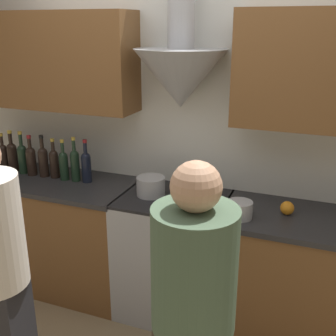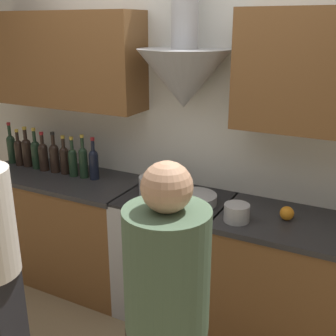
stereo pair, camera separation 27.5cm
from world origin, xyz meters
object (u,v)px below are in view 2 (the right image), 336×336
at_px(orange_fruit, 287,213).
at_px(wine_bottle_8, 83,161).
at_px(wine_bottle_1, 19,151).
at_px(stove_range, 174,255).
at_px(wine_bottle_5, 54,156).
at_px(saucepan, 237,213).
at_px(wine_bottle_0, 11,147).
at_px(wine_bottle_2, 27,151).
at_px(wine_bottle_6, 64,158).
at_px(wine_bottle_3, 36,153).
at_px(mixing_bowl, 195,199).
at_px(wine_bottle_9, 94,163).
at_px(stock_pot, 153,186).
at_px(wine_bottle_4, 43,155).
at_px(wine_bottle_7, 73,161).
at_px(person_foreground_right, 167,316).

bearing_deg(orange_fruit, wine_bottle_8, 178.78).
bearing_deg(wine_bottle_1, stove_range, -1.37).
relative_size(wine_bottle_5, saucepan, 2.12).
bearing_deg(wine_bottle_0, orange_fruit, -1.11).
distance_m(wine_bottle_2, orange_fruit, 2.18).
height_order(wine_bottle_6, saucepan, wine_bottle_6).
bearing_deg(wine_bottle_1, wine_bottle_6, 1.28).
bearing_deg(wine_bottle_6, stove_range, -2.64).
bearing_deg(wine_bottle_6, wine_bottle_5, -175.23).
bearing_deg(wine_bottle_3, wine_bottle_2, 176.82).
bearing_deg(wine_bottle_5, wine_bottle_1, -179.58).
distance_m(stove_range, mixing_bowl, 0.51).
bearing_deg(saucepan, wine_bottle_9, 170.74).
height_order(wine_bottle_9, orange_fruit, wine_bottle_9).
relative_size(wine_bottle_1, mixing_bowl, 1.08).
relative_size(stove_range, stock_pot, 4.56).
height_order(wine_bottle_3, wine_bottle_9, wine_bottle_3).
xyz_separation_m(wine_bottle_0, wine_bottle_8, (0.78, -0.01, -0.00)).
bearing_deg(wine_bottle_4, wine_bottle_8, 1.84).
bearing_deg(stock_pot, wine_bottle_2, 177.23).
relative_size(stove_range, wine_bottle_5, 2.74).
distance_m(wine_bottle_6, wine_bottle_7, 0.10).
distance_m(stock_pot, saucepan, 0.67).
height_order(wine_bottle_1, person_foreground_right, person_foreground_right).
bearing_deg(wine_bottle_9, stove_range, -4.11).
relative_size(wine_bottle_3, person_foreground_right, 0.22).
distance_m(wine_bottle_0, mixing_bowl, 1.77).
distance_m(mixing_bowl, saucepan, 0.35).
height_order(wine_bottle_5, wine_bottle_9, wine_bottle_5).
relative_size(wine_bottle_1, wine_bottle_4, 0.97).
xyz_separation_m(wine_bottle_2, saucepan, (1.91, -0.20, -0.08)).
distance_m(wine_bottle_6, stock_pot, 0.85).
height_order(wine_bottle_2, wine_bottle_3, wine_bottle_3).
height_order(wine_bottle_0, stock_pot, wine_bottle_0).
xyz_separation_m(stove_range, wine_bottle_9, (-0.72, 0.05, 0.59)).
distance_m(wine_bottle_0, wine_bottle_4, 0.39).
height_order(mixing_bowl, orange_fruit, orange_fruit).
xyz_separation_m(wine_bottle_1, wine_bottle_7, (0.58, -0.00, 0.00)).
bearing_deg(wine_bottle_5, stock_pot, -3.08).
xyz_separation_m(wine_bottle_1, wine_bottle_3, (0.19, 0.01, 0.01)).
xyz_separation_m(wine_bottle_8, orange_fruit, (1.58, -0.03, -0.09)).
xyz_separation_m(wine_bottle_0, wine_bottle_7, (0.69, -0.02, -0.01)).
relative_size(wine_bottle_7, stock_pot, 1.59).
bearing_deg(person_foreground_right, saucepan, 89.92).
relative_size(wine_bottle_5, wine_bottle_9, 1.01).
bearing_deg(wine_bottle_4, wine_bottle_9, 2.62).
bearing_deg(wine_bottle_7, stove_range, -2.00).
height_order(stove_range, mixing_bowl, mixing_bowl).
distance_m(mixing_bowl, orange_fruit, 0.60).
xyz_separation_m(wine_bottle_8, wine_bottle_9, (0.09, 0.01, -0.01)).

